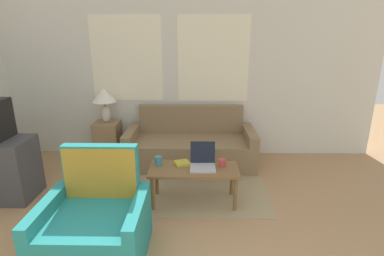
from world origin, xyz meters
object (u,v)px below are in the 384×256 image
at_px(armchair, 96,226).
at_px(table_lamp, 104,98).
at_px(cup_yellow, 158,161).
at_px(book_red, 182,163).
at_px(coffee_table, 194,173).
at_px(laptop, 203,162).
at_px(couch, 191,147).
at_px(cup_navy, 222,163).

bearing_deg(armchair, table_lamp, 103.43).
height_order(cup_yellow, book_red, cup_yellow).
bearing_deg(cup_yellow, coffee_table, -11.74).
height_order(table_lamp, book_red, table_lamp).
relative_size(cup_yellow, book_red, 0.50).
xyz_separation_m(laptop, cup_yellow, (-0.52, 0.04, -0.01)).
relative_size(armchair, coffee_table, 0.91).
height_order(armchair, coffee_table, armchair).
relative_size(table_lamp, laptop, 1.66).
xyz_separation_m(table_lamp, book_red, (1.24, -1.20, -0.53)).
distance_m(couch, armchair, 2.20).
distance_m(table_lamp, book_red, 1.81).
relative_size(coffee_table, book_red, 4.86).
distance_m(coffee_table, laptop, 0.16).
relative_size(table_lamp, coffee_table, 0.52).
distance_m(armchair, cup_navy, 1.53).
relative_size(couch, armchair, 2.05).
relative_size(coffee_table, laptop, 3.16).
relative_size(armchair, book_red, 4.45).
height_order(couch, table_lamp, table_lamp).
height_order(couch, armchair, armchair).
bearing_deg(couch, laptop, -81.53).
bearing_deg(coffee_table, armchair, -134.47).
distance_m(armchair, book_red, 1.23).
height_order(armchair, laptop, armchair).
distance_m(armchair, coffee_table, 1.24).
relative_size(armchair, table_lamp, 1.74).
xyz_separation_m(cup_navy, book_red, (-0.47, 0.04, -0.03)).
xyz_separation_m(armchair, table_lamp, (-0.52, 2.18, 0.71)).
height_order(coffee_table, laptop, laptop).
bearing_deg(cup_navy, armchair, -141.67).
relative_size(couch, table_lamp, 3.57).
xyz_separation_m(armchair, coffee_table, (0.86, 0.88, 0.11)).
relative_size(laptop, cup_navy, 3.62).
xyz_separation_m(laptop, cup_navy, (0.23, 0.01, -0.01)).
distance_m(armchair, table_lamp, 2.36).
relative_size(armchair, laptop, 2.89).
bearing_deg(book_red, laptop, -12.51).
distance_m(couch, cup_navy, 1.20).
relative_size(couch, cup_navy, 21.40).
bearing_deg(couch, book_red, -94.15).
distance_m(couch, cup_yellow, 1.16).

